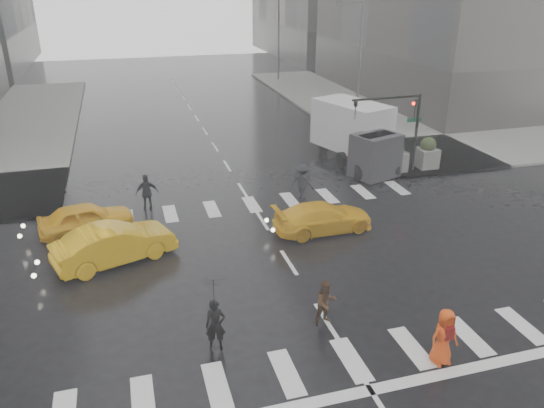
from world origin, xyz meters
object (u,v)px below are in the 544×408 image
object	(u,v)px
pedestrian_orange	(444,337)
box_truck	(358,134)
pedestrian_brown	(326,303)
taxi_mid	(115,244)
taxi_front	(86,218)
traffic_signal_pole	(402,118)

from	to	relation	value
pedestrian_orange	box_truck	xyz separation A→B (m)	(5.02, 17.03, 0.99)
pedestrian_brown	taxi_mid	xyz separation A→B (m)	(-6.46, 6.08, 0.00)
taxi_front	box_truck	world-z (taller)	box_truck
taxi_front	taxi_mid	bearing A→B (deg)	-169.75
traffic_signal_pole	taxi_front	xyz separation A→B (m)	(-16.69, -3.01, -2.54)
pedestrian_brown	box_truck	bearing A→B (deg)	51.98
traffic_signal_pole	box_truck	distance (m)	3.00
taxi_mid	traffic_signal_pole	bearing A→B (deg)	-88.29
pedestrian_orange	taxi_front	bearing A→B (deg)	127.97
taxi_mid	box_truck	bearing A→B (deg)	-79.04
box_truck	taxi_mid	bearing A→B (deg)	-168.30
pedestrian_orange	taxi_front	xyz separation A→B (m)	(-10.16, 11.80, -0.21)
traffic_signal_pole	taxi_front	bearing A→B (deg)	-169.78
box_truck	pedestrian_orange	bearing A→B (deg)	-125.14
traffic_signal_pole	pedestrian_brown	xyz separation A→B (m)	(-9.07, -12.08, -2.45)
pedestrian_brown	pedestrian_orange	size ratio (longest dim) A/B	0.87
pedestrian_orange	box_truck	world-z (taller)	box_truck
taxi_front	taxi_mid	world-z (taller)	taxi_mid
pedestrian_brown	taxi_front	size ratio (longest dim) A/B	0.39
taxi_mid	pedestrian_brown	bearing A→B (deg)	-152.67
traffic_signal_pole	pedestrian_brown	distance (m)	15.31
pedestrian_brown	pedestrian_orange	xyz separation A→B (m)	(2.54, -2.73, 0.12)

